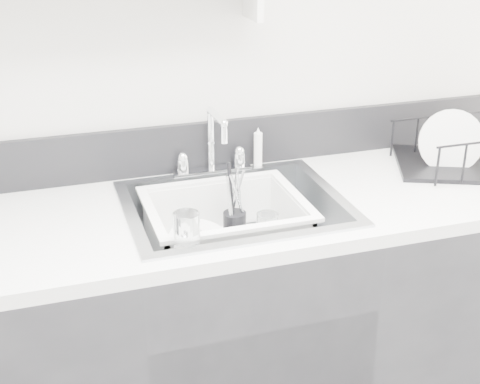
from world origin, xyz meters
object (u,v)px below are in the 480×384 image
object	(u,v)px
counter_run	(235,334)
sink	(235,231)
dish_rack	(464,146)
wash_tub	(226,228)

from	to	relation	value
counter_run	sink	bearing A→B (deg)	0.00
dish_rack	sink	bearing A→B (deg)	-152.96
sink	dish_rack	bearing A→B (deg)	3.80
counter_run	dish_rack	bearing A→B (deg)	3.80
counter_run	dish_rack	size ratio (longest dim) A/B	7.61
wash_tub	dish_rack	distance (m)	0.85
wash_tub	dish_rack	bearing A→B (deg)	3.40
sink	wash_tub	bearing A→B (deg)	171.64
sink	counter_run	bearing A→B (deg)	0.00
counter_run	sink	xyz separation A→B (m)	(0.00, 0.00, 0.37)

